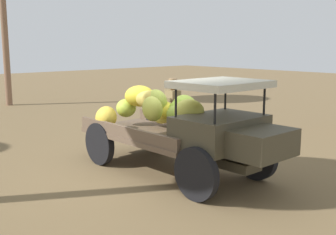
# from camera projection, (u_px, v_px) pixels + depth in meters

# --- Properties ---
(ground_plane) EXTENTS (60.00, 60.00, 0.00)m
(ground_plane) POSITION_uv_depth(u_px,v_px,m) (162.00, 172.00, 8.27)
(ground_plane) COLOR brown
(truck) EXTENTS (4.50, 1.91, 1.88)m
(truck) POSITION_uv_depth(u_px,v_px,m) (184.00, 126.00, 8.00)
(truck) COLOR #3F392A
(truck) RESTS_ON ground
(farmer) EXTENTS (0.53, 0.49, 1.68)m
(farmer) POSITION_uv_depth(u_px,v_px,m) (172.00, 108.00, 10.28)
(farmer) COLOR olive
(farmer) RESTS_ON ground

